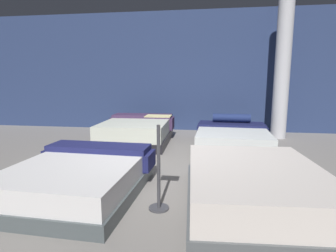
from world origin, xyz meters
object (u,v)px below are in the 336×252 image
Objects in this scene: bed_0 at (79,178)px; bed_3 at (232,137)px; price_sign at (159,174)px; support_pillar at (282,70)px; bed_2 at (137,131)px; bed_1 at (254,186)px.

bed_3 is (2.25, 3.03, -0.01)m from bed_0.
price_sign is 0.32× the size of support_pillar.
bed_3 is (2.27, -0.04, -0.06)m from bed_2.
bed_1 is (2.24, 0.01, 0.01)m from bed_0.
bed_1 is 1.17m from price_sign.
bed_3 is at bearing -2.00° from bed_2.
bed_0 reaches higher than bed_1.
price_sign reaches higher than bed_1.
support_pillar reaches higher than price_sign.
support_pillar is (2.42, 4.42, 1.32)m from price_sign.
price_sign is 5.21m from support_pillar.
bed_1 is 2.01× the size of price_sign.
bed_1 is 1.06× the size of bed_3.
support_pillar is at bearing 51.82° from bed_0.
support_pillar reaches higher than bed_0.
bed_2 is 1.84× the size of price_sign.
bed_1 is 0.64× the size of support_pillar.
support_pillar is (1.29, 4.15, 1.51)m from bed_1.
bed_0 is at bearing -90.66° from bed_2.
support_pillar reaches higher than bed_3.
price_sign is at bearing -106.58° from bed_3.
bed_1 is 1.09× the size of bed_2.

